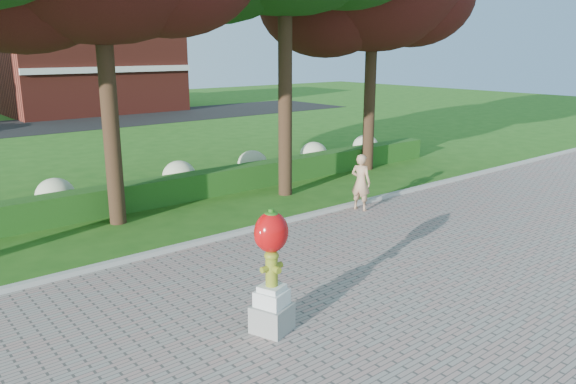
% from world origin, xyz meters
% --- Properties ---
extents(ground, '(100.00, 100.00, 0.00)m').
position_xyz_m(ground, '(0.00, 0.00, 0.00)').
color(ground, '#225615').
rests_on(ground, ground).
extents(walkway, '(40.00, 14.00, 0.04)m').
position_xyz_m(walkway, '(0.00, -4.00, 0.02)').
color(walkway, gray).
rests_on(walkway, ground).
extents(curb, '(40.00, 0.18, 0.15)m').
position_xyz_m(curb, '(0.00, 3.00, 0.07)').
color(curb, '#ADADA5').
rests_on(curb, ground).
extents(lawn_hedge, '(24.00, 0.70, 0.80)m').
position_xyz_m(lawn_hedge, '(0.00, 7.00, 0.40)').
color(lawn_hedge, '#224F16').
rests_on(lawn_hedge, ground).
extents(hydrangea_row, '(20.10, 1.10, 0.99)m').
position_xyz_m(hydrangea_row, '(0.57, 8.00, 0.55)').
color(hydrangea_row, beige).
rests_on(hydrangea_row, ground).
extents(building_right, '(12.00, 8.00, 6.40)m').
position_xyz_m(building_right, '(8.00, 34.00, 3.20)').
color(building_right, maroon).
rests_on(building_right, ground).
extents(hydrant_sculpture, '(0.74, 0.74, 2.13)m').
position_xyz_m(hydrant_sculpture, '(-2.50, -1.51, 1.17)').
color(hydrant_sculpture, gray).
rests_on(hydrant_sculpture, walkway).
extents(woman, '(0.55, 0.69, 1.66)m').
position_xyz_m(woman, '(3.97, 2.60, 0.87)').
color(woman, tan).
rests_on(woman, walkway).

